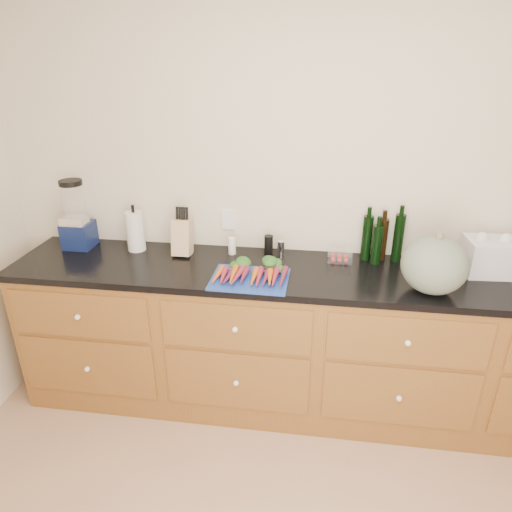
# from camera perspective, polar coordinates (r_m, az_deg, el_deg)

# --- Properties ---
(wall_back) EXTENTS (4.10, 0.05, 2.60)m
(wall_back) POSITION_cam_1_polar(r_m,az_deg,el_deg) (2.79, 8.79, 7.60)
(wall_back) COLOR beige
(wall_back) RESTS_ON ground
(cabinets) EXTENTS (3.60, 0.64, 0.90)m
(cabinets) POSITION_cam_1_polar(r_m,az_deg,el_deg) (2.86, 7.71, -10.86)
(cabinets) COLOR brown
(cabinets) RESTS_ON ground
(countertop) EXTENTS (3.64, 0.62, 0.04)m
(countertop) POSITION_cam_1_polar(r_m,az_deg,el_deg) (2.63, 8.27, -2.37)
(countertop) COLOR black
(countertop) RESTS_ON cabinets
(cutting_board) EXTENTS (0.42, 0.32, 0.01)m
(cutting_board) POSITION_cam_1_polar(r_m,az_deg,el_deg) (2.50, -0.78, -2.92)
(cutting_board) COLOR #1C3B95
(cutting_board) RESTS_ON countertop
(carrots) EXTENTS (0.39, 0.29, 0.06)m
(carrots) POSITION_cam_1_polar(r_m,az_deg,el_deg) (2.52, -0.65, -1.96)
(carrots) COLOR #CC5C18
(carrots) RESTS_ON cutting_board
(squash) EXTENTS (0.33, 0.33, 0.30)m
(squash) POSITION_cam_1_polar(r_m,az_deg,el_deg) (2.49, 21.41, -1.06)
(squash) COLOR #526151
(squash) RESTS_ON countertop
(blender_appliance) EXTENTS (0.17, 0.17, 0.43)m
(blender_appliance) POSITION_cam_1_polar(r_m,az_deg,el_deg) (3.07, -21.56, 4.38)
(blender_appliance) COLOR #0F1B48
(blender_appliance) RESTS_ON countertop
(paper_towel) EXTENTS (0.11, 0.11, 0.25)m
(paper_towel) POSITION_cam_1_polar(r_m,az_deg,el_deg) (2.93, -14.85, 3.00)
(paper_towel) COLOR silver
(paper_towel) RESTS_ON countertop
(knife_block) EXTENTS (0.11, 0.11, 0.22)m
(knife_block) POSITION_cam_1_polar(r_m,az_deg,el_deg) (2.82, -9.18, 2.34)
(knife_block) COLOR tan
(knife_block) RESTS_ON countertop
(grinder_salt) EXTENTS (0.05, 0.05, 0.11)m
(grinder_salt) POSITION_cam_1_polar(r_m,az_deg,el_deg) (2.81, -3.01, 1.27)
(grinder_salt) COLOR white
(grinder_salt) RESTS_ON countertop
(grinder_pepper) EXTENTS (0.05, 0.05, 0.13)m
(grinder_pepper) POSITION_cam_1_polar(r_m,az_deg,el_deg) (2.77, 1.58, 1.27)
(grinder_pepper) COLOR black
(grinder_pepper) RESTS_ON countertop
(canister_chrome) EXTENTS (0.04, 0.04, 0.10)m
(canister_chrome) POSITION_cam_1_polar(r_m,az_deg,el_deg) (2.77, 3.14, 0.89)
(canister_chrome) COLOR white
(canister_chrome) RESTS_ON countertop
(tomato_box) EXTENTS (0.14, 0.11, 0.07)m
(tomato_box) POSITION_cam_1_polar(r_m,az_deg,el_deg) (2.76, 10.42, 0.06)
(tomato_box) COLOR white
(tomato_box) RESTS_ON countertop
(bottles) EXTENTS (0.24, 0.12, 0.29)m
(bottles) POSITION_cam_1_polar(r_m,az_deg,el_deg) (2.78, 15.40, 1.97)
(bottles) COLOR black
(bottles) RESTS_ON countertop
(grocery_bag) EXTENTS (0.28, 0.23, 0.20)m
(grocery_bag) POSITION_cam_1_polar(r_m,az_deg,el_deg) (2.86, 27.19, -0.08)
(grocery_bag) COLOR silver
(grocery_bag) RESTS_ON countertop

